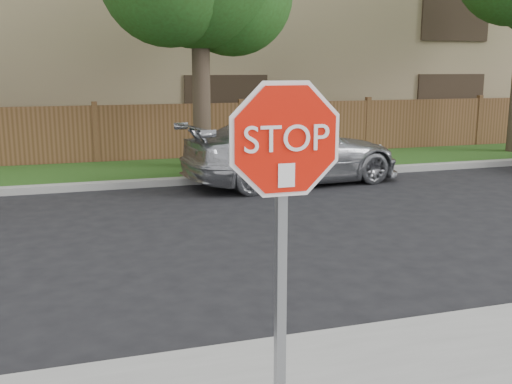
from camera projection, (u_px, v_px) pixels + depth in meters
name	position (u px, v px, depth m)	size (l,w,h in m)	color
ground	(166.00, 362.00, 5.35)	(90.00, 90.00, 0.00)	black
far_curb	(105.00, 185.00, 12.94)	(70.00, 0.30, 0.15)	gray
grass_strip	(101.00, 173.00, 14.48)	(70.00, 3.00, 0.12)	#1E4714
fence	(96.00, 136.00, 15.82)	(70.00, 0.12, 1.60)	#53361D
apartment_building	(83.00, 39.00, 20.49)	(35.20, 9.20, 7.20)	tan
stop_sign	(284.00, 190.00, 3.76)	(1.01, 0.13, 2.55)	gray
sedan_right	(293.00, 151.00, 13.46)	(2.05, 5.03, 1.46)	#A9ABB0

